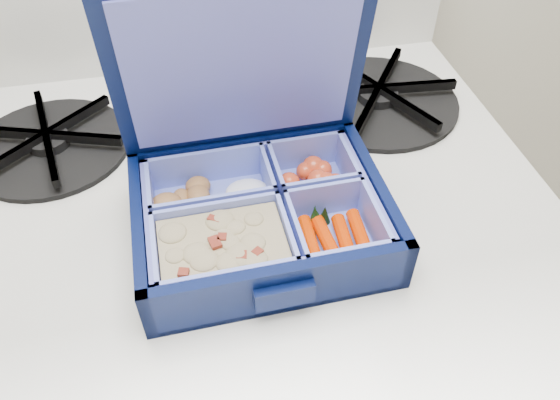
{
  "coord_description": "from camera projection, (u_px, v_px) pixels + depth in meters",
  "views": [
    {
      "loc": [
        0.24,
        1.27,
        1.31
      ],
      "look_at": [
        0.31,
        1.62,
        0.96
      ],
      "focal_mm": 35.0,
      "sensor_mm": 36.0,
      "label": 1
    }
  ],
  "objects": [
    {
      "name": "stove",
      "position": [
        256.0,
        398.0,
        0.88
      ],
      "size": [
        0.62,
        0.62,
        0.93
      ],
      "primitive_type": null,
      "color": "silver",
      "rests_on": "floor"
    },
    {
      "name": "bento_box",
      "position": [
        261.0,
        216.0,
        0.49
      ],
      "size": [
        0.23,
        0.18,
        0.05
      ],
      "primitive_type": null,
      "rotation": [
        0.0,
        0.0,
        0.03
      ],
      "color": "#030C33",
      "rests_on": "stove"
    },
    {
      "name": "burner_grate",
      "position": [
        378.0,
        93.0,
        0.65
      ],
      "size": [
        0.21,
        0.21,
        0.03
      ],
      "primitive_type": "cylinder",
      "rotation": [
        0.0,
        0.0,
        -0.08
      ],
      "color": "black",
      "rests_on": "stove"
    },
    {
      "name": "burner_grate_rear",
      "position": [
        49.0,
        141.0,
        0.59
      ],
      "size": [
        0.22,
        0.22,
        0.02
      ],
      "primitive_type": "cylinder",
      "rotation": [
        0.0,
        0.0,
        -0.32
      ],
      "color": "black",
      "rests_on": "stove"
    },
    {
      "name": "fork",
      "position": [
        294.0,
        132.0,
        0.62
      ],
      "size": [
        0.15,
        0.11,
        0.01
      ],
      "primitive_type": null,
      "rotation": [
        0.0,
        0.0,
        -0.99
      ],
      "color": "silver",
      "rests_on": "stove"
    }
  ]
}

